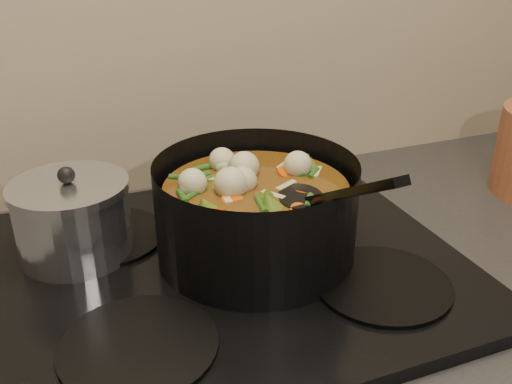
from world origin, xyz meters
name	(u,v)px	position (x,y,z in m)	size (l,w,h in m)	color
stovetop	(234,265)	(0.00, 1.93, 0.92)	(0.62, 0.54, 0.03)	black
stockpot	(256,213)	(0.04, 1.94, 1.00)	(0.31, 0.39, 0.21)	black
saucepan	(73,218)	(-0.20, 2.03, 0.99)	(0.16, 0.16, 0.13)	silver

